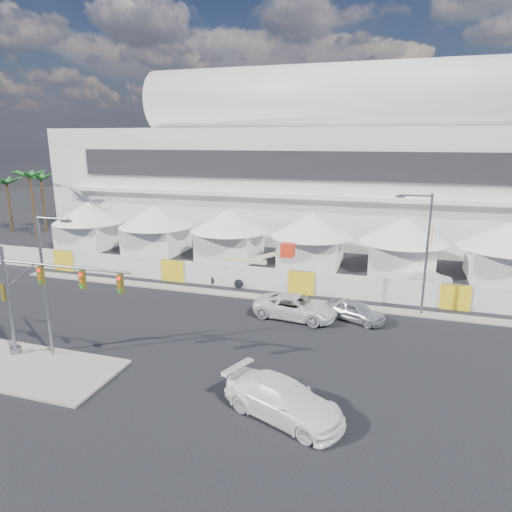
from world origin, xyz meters
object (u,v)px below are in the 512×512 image
(traffic_mast, at_px, (35,299))
(boom_lift, at_px, (237,272))
(pickup_curb, at_px, (296,307))
(streetlight_curb, at_px, (424,246))
(streetlight_median, at_px, (47,277))
(sedan_silver, at_px, (355,311))
(pickup_near, at_px, (283,400))
(lot_car_a, at_px, (429,278))

(traffic_mast, distance_m, boom_lift, 18.57)
(pickup_curb, distance_m, streetlight_curb, 10.26)
(streetlight_median, bearing_deg, boom_lift, 71.49)
(traffic_mast, bearing_deg, boom_lift, 70.48)
(pickup_curb, bearing_deg, sedan_silver, -73.03)
(traffic_mast, relative_size, streetlight_curb, 0.96)
(pickup_curb, distance_m, streetlight_median, 16.73)
(pickup_near, height_order, lot_car_a, pickup_near)
(pickup_near, xyz_separation_m, traffic_mast, (-15.06, 1.22, 2.99))
(sedan_silver, height_order, pickup_near, pickup_near)
(pickup_near, bearing_deg, streetlight_curb, -1.06)
(sedan_silver, xyz_separation_m, pickup_near, (-2.06, -12.97, 0.14))
(streetlight_curb, bearing_deg, pickup_curb, -158.63)
(streetlight_median, relative_size, streetlight_curb, 0.94)
(lot_car_a, bearing_deg, streetlight_median, 142.06)
(pickup_near, bearing_deg, boom_lift, 47.32)
(pickup_curb, relative_size, traffic_mast, 0.69)
(pickup_near, bearing_deg, sedan_silver, 12.58)
(pickup_near, xyz_separation_m, streetlight_curb, (6.49, 15.53, 4.38))
(pickup_curb, height_order, lot_car_a, pickup_curb)
(sedan_silver, bearing_deg, pickup_near, -166.01)
(streetlight_curb, xyz_separation_m, boom_lift, (-15.41, 3.00, -4.16))
(pickup_curb, distance_m, traffic_mast, 17.20)
(lot_car_a, height_order, streetlight_median, streetlight_median)
(lot_car_a, bearing_deg, pickup_curb, 146.66)
(lot_car_a, bearing_deg, sedan_silver, 159.56)
(pickup_near, height_order, traffic_mast, traffic_mast)
(pickup_curb, distance_m, boom_lift, 9.32)
(traffic_mast, xyz_separation_m, streetlight_curb, (21.55, 14.31, 1.39))
(lot_car_a, relative_size, streetlight_curb, 0.42)
(pickup_curb, bearing_deg, lot_car_a, -35.11)
(sedan_silver, xyz_separation_m, streetlight_curb, (4.43, 2.57, 4.52))
(traffic_mast, height_order, streetlight_median, streetlight_median)
(streetlight_median, distance_m, boom_lift, 18.13)
(sedan_silver, height_order, pickup_curb, pickup_curb)
(pickup_curb, height_order, streetlight_curb, streetlight_curb)
(lot_car_a, height_order, traffic_mast, traffic_mast)
(boom_lift, bearing_deg, streetlight_curb, -7.77)
(pickup_curb, height_order, boom_lift, boom_lift)
(sedan_silver, distance_m, streetlight_curb, 6.83)
(streetlight_median, bearing_deg, pickup_near, -6.90)
(traffic_mast, bearing_deg, sedan_silver, 34.45)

